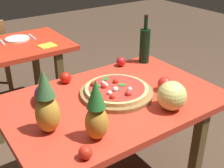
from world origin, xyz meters
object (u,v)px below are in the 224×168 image
pineapple_right (96,113)px  tomato_at_corner (66,78)px  display_table (113,111)px  eggplant (42,96)px  fork_utensil (2,42)px  napkin_folded (47,46)px  pineapple_left (47,105)px  tomato_near_board (121,62)px  melon (172,96)px  wine_bottle (145,45)px  dinner_plate (17,39)px  pizza (116,89)px  tomato_by_bottle (85,152)px  bell_pepper (165,84)px  knife_utensil (32,37)px  background_table (13,58)px  pizza_board (117,93)px

pineapple_right → tomato_at_corner: bearing=77.1°
display_table → eggplant: 0.43m
fork_utensil → napkin_folded: bearing=-44.7°
pineapple_left → tomato_near_board: size_ratio=4.79×
eggplant → melon: bearing=-39.7°
wine_bottle → dinner_plate: bearing=120.1°
pizza → tomato_at_corner: bearing=119.4°
pineapple_right → tomato_by_bottle: pineapple_right is taller
bell_pepper → knife_utensil: size_ratio=0.54×
display_table → pizza: size_ratio=3.33×
pineapple_right → tomato_near_board: (0.60, 0.63, -0.10)m
tomato_by_bottle → pizza: bearing=41.6°
background_table → pizza: bearing=-78.8°
tomato_at_corner → eggplant: bearing=-145.6°
tomato_near_board → fork_utensil: size_ratio=0.38×
melon → wine_bottle: bearing=62.5°
fork_utensil → wine_bottle: bearing=-52.6°
pineapple_left → pineapple_right: (0.16, -0.18, -0.01)m
pizza → eggplant: eggplant is taller
bell_pepper → tomato_by_bottle: bearing=-160.0°
eggplant → napkin_folded: eggplant is taller
bell_pepper → tomato_at_corner: bearing=135.8°
pineapple_left → tomato_by_bottle: size_ratio=5.23×
pineapple_left → pineapple_right: pineapple_left is taller
wine_bottle → dinner_plate: 1.24m
pizza_board → tomato_at_corner: tomato_at_corner is taller
background_table → tomato_near_board: size_ratio=14.54×
napkin_folded → pizza_board: bearing=-90.2°
melon → bell_pepper: size_ratio=1.68×
display_table → pineapple_left: size_ratio=3.90×
melon → tomato_near_board: size_ratio=2.39×
bell_pepper → eggplant: size_ratio=0.48×
pineapple_right → tomato_near_board: bearing=46.4°
dinner_plate → fork_utensil: dinner_plate is taller
display_table → pizza: (0.04, 0.02, 0.13)m
melon → tomato_by_bottle: 0.60m
pineapple_right → knife_utensil: size_ratio=1.72×
eggplant → napkin_folded: bearing=65.3°
melon → tomato_near_board: melon is taller
melon → knife_utensil: 1.68m
bell_pepper → tomato_near_board: (0.00, 0.46, -0.01)m
melon → fork_utensil: 1.73m
pizza_board → knife_utensil: 1.37m
pizza_board → display_table: bearing=-151.5°
melon → dinner_plate: size_ratio=0.74×
pineapple_left → tomato_at_corner: size_ratio=4.36×
display_table → eggplant: bearing=152.7°
pizza → tomato_by_bottle: (-0.43, -0.38, -0.01)m
pineapple_left → napkin_folded: 1.27m
dinner_plate → eggplant: bearing=-101.7°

